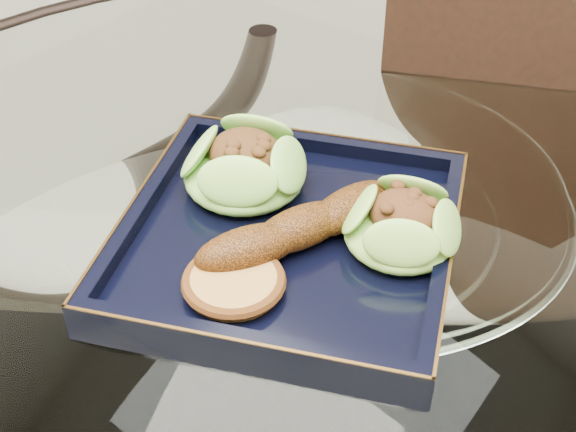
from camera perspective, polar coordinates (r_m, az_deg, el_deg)
The scene contains 7 objects.
dining_table at distance 0.81m, azimuth 1.50°, elevation -9.90°, with size 1.13×1.13×0.77m.
dining_chair at distance 1.04m, azimuth 14.76°, elevation -7.03°, with size 0.50×0.50×0.87m.
navy_plate at distance 0.67m, azimuth 0.00°, elevation -1.98°, with size 0.27×0.27×0.02m, color black.
lettuce_wrap_left at distance 0.70m, azimuth -3.14°, elevation 3.31°, with size 0.11×0.11×0.04m, color #5B9E2D.
lettuce_wrap_right at distance 0.65m, azimuth 8.08°, elevation -0.90°, with size 0.09×0.09×0.03m, color #70A730.
roasted_plantain at distance 0.65m, azimuth 0.91°, elevation -0.81°, with size 0.18×0.04×0.03m, color #5A2D09.
crumb_patty at distance 0.61m, azimuth -3.87°, elevation -4.79°, with size 0.07×0.07×0.01m, color #CA9043.
Camera 1 is at (0.31, -0.44, 1.21)m, focal length 50.00 mm.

